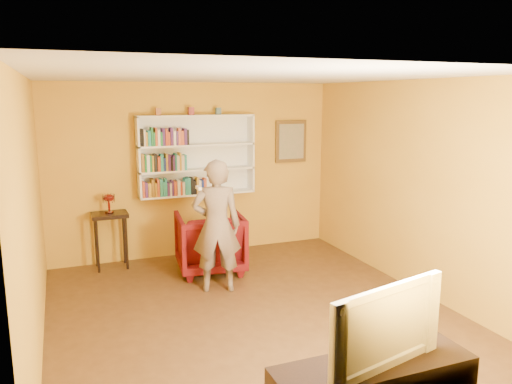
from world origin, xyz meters
The scene contains 15 objects.
room_shell centered at (0.00, 0.00, 1.02)m, with size 5.30×5.80×2.88m.
bookshelf centered at (0.00, 2.41, 1.59)m, with size 1.80×0.29×1.23m.
books_row_lower centered at (-0.38, 2.30, 1.13)m, with size 0.97×0.19×0.27m.
books_row_middle centered at (-0.53, 2.30, 1.51)m, with size 0.67×0.19×0.27m.
books_row_upper centered at (-0.50, 2.30, 1.89)m, with size 0.72×0.19×0.27m.
ornament_left centered at (-0.57, 2.35, 2.27)m, with size 0.08×0.08×0.11m, color #A0572D.
ornament_centre centered at (-0.07, 2.35, 2.27)m, with size 0.08×0.08×0.12m, color maroon.
ornament_right centered at (0.35, 2.35, 2.27)m, with size 0.08×0.08×0.11m, color #425E6E.
framed_painting centered at (1.65, 2.46, 1.75)m, with size 0.55×0.05×0.70m.
console_table centered at (-1.35, 2.25, 0.68)m, with size 0.51×0.39×0.83m.
ruby_lustre centered at (-1.35, 2.25, 1.03)m, with size 0.17×0.17×0.28m.
armchair centered at (-0.04, 1.59, 0.43)m, with size 0.92×0.94×0.86m, color #47050B.
person centered at (-0.16, 0.86, 0.86)m, with size 0.63×0.41×1.72m, color #705E52.
game_remote centered at (-0.45, 0.59, 1.42)m, with size 0.04×0.15×0.04m, color silver.
television centered at (0.10, -2.25, 0.87)m, with size 1.10×0.14×0.63m, color black.
Camera 1 is at (-1.96, -5.07, 2.49)m, focal length 35.00 mm.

